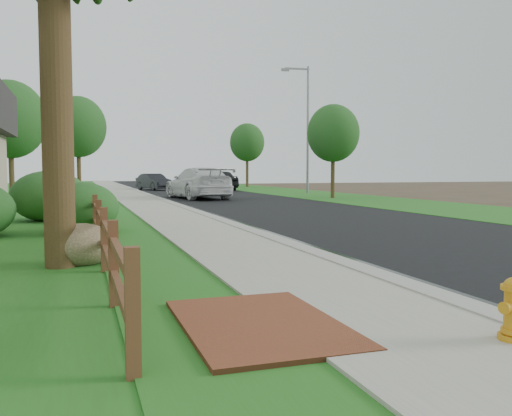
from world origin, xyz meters
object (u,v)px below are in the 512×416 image
object	(u,v)px
dark_car_mid	(218,180)
streetlight	(306,122)
white_suv	(198,183)
ranch_fence	(97,218)

from	to	relation	value
dark_car_mid	streetlight	size ratio (longest dim) A/B	0.55
dark_car_mid	streetlight	xyz separation A→B (m)	(4.63, -7.82, 4.32)
dark_car_mid	streetlight	distance (m)	10.06
white_suv	dark_car_mid	size ratio (longest dim) A/B	1.25
ranch_fence	streetlight	bearing A→B (deg)	57.05
ranch_fence	dark_car_mid	world-z (taller)	dark_car_mid
dark_car_mid	white_suv	bearing A→B (deg)	62.15
streetlight	ranch_fence	bearing A→B (deg)	-122.95
ranch_fence	white_suv	distance (m)	19.84
ranch_fence	dark_car_mid	size ratio (longest dim) A/B	3.36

